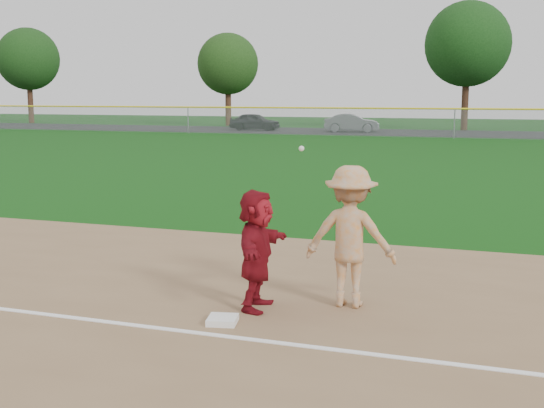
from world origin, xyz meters
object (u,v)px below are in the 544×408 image
(car_left, at_px, (255,122))
(car_mid, at_px, (352,123))
(base_runner, at_px, (257,250))
(first_base, at_px, (223,320))

(car_left, bearing_deg, car_mid, -91.16)
(base_runner, bearing_deg, car_mid, 7.34)
(car_mid, bearing_deg, base_runner, 178.45)
(car_left, distance_m, car_mid, 8.24)
(first_base, relative_size, base_runner, 0.22)
(car_left, bearing_deg, base_runner, -160.14)
(first_base, xyz_separation_m, base_runner, (0.21, 0.72, 0.79))
(first_base, distance_m, car_mid, 46.57)
(base_runner, distance_m, car_left, 48.20)
(first_base, xyz_separation_m, car_left, (-16.50, 45.94, 0.66))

